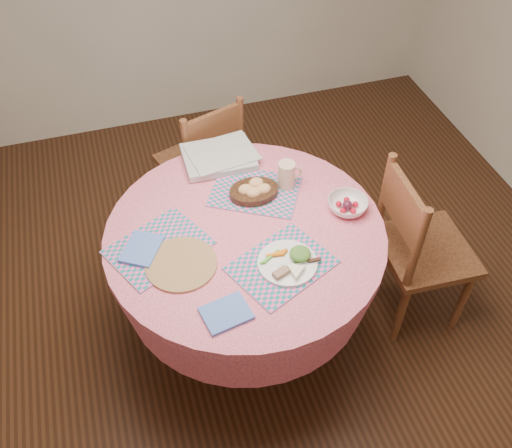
# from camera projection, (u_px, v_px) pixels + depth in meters

# --- Properties ---
(ground) EXTENTS (4.00, 4.00, 0.00)m
(ground) POSITION_uv_depth(u_px,v_px,m) (247.00, 327.00, 3.03)
(ground) COLOR #331C0F
(ground) RESTS_ON ground
(room_envelope) EXTENTS (4.01, 4.01, 2.71)m
(room_envelope) POSITION_uv_depth(u_px,v_px,m) (241.00, 22.00, 1.80)
(room_envelope) COLOR silver
(room_envelope) RESTS_ON ground
(dining_table) EXTENTS (1.24, 1.24, 0.75)m
(dining_table) POSITION_uv_depth(u_px,v_px,m) (246.00, 260.00, 2.63)
(dining_table) COLOR pink
(dining_table) RESTS_ON ground
(chair_right) EXTENTS (0.44, 0.46, 0.95)m
(chair_right) POSITION_uv_depth(u_px,v_px,m) (418.00, 246.00, 2.77)
(chair_right) COLOR brown
(chair_right) RESTS_ON ground
(chair_back) EXTENTS (0.52, 0.51, 0.90)m
(chair_back) POSITION_uv_depth(u_px,v_px,m) (204.00, 161.00, 3.26)
(chair_back) COLOR brown
(chair_back) RESTS_ON ground
(placemat_front) EXTENTS (0.49, 0.44, 0.01)m
(placemat_front) POSITION_uv_depth(u_px,v_px,m) (282.00, 265.00, 2.36)
(placemat_front) COLOR #16777C
(placemat_front) RESTS_ON dining_table
(placemat_left) EXTENTS (0.49, 0.45, 0.01)m
(placemat_left) POSITION_uv_depth(u_px,v_px,m) (159.00, 247.00, 2.42)
(placemat_left) COLOR #16777C
(placemat_left) RESTS_ON dining_table
(placemat_back) EXTENTS (0.50, 0.46, 0.01)m
(placemat_back) POSITION_uv_depth(u_px,v_px,m) (255.00, 191.00, 2.67)
(placemat_back) COLOR #16777C
(placemat_back) RESTS_ON dining_table
(wicker_trivet) EXTENTS (0.30, 0.30, 0.01)m
(wicker_trivet) POSITION_uv_depth(u_px,v_px,m) (181.00, 264.00, 2.36)
(wicker_trivet) COLOR olive
(wicker_trivet) RESTS_ON dining_table
(napkin_near) EXTENTS (0.20, 0.17, 0.01)m
(napkin_near) POSITION_uv_depth(u_px,v_px,m) (226.00, 313.00, 2.18)
(napkin_near) COLOR #5074CF
(napkin_near) RESTS_ON dining_table
(napkin_far) EXTENTS (0.21, 0.23, 0.01)m
(napkin_far) POSITION_uv_depth(u_px,v_px,m) (142.00, 249.00, 2.40)
(napkin_far) COLOR #5074CF
(napkin_far) RESTS_ON placemat_left
(dinner_plate) EXTENTS (0.25, 0.25, 0.05)m
(dinner_plate) POSITION_uv_depth(u_px,v_px,m) (290.00, 262.00, 2.34)
(dinner_plate) COLOR white
(dinner_plate) RESTS_ON placemat_front
(bread_bowl) EXTENTS (0.23, 0.23, 0.08)m
(bread_bowl) POSITION_uv_depth(u_px,v_px,m) (254.00, 190.00, 2.63)
(bread_bowl) COLOR black
(bread_bowl) RESTS_ON placemat_back
(latte_mug) EXTENTS (0.12, 0.08, 0.13)m
(latte_mug) POSITION_uv_depth(u_px,v_px,m) (287.00, 175.00, 2.65)
(latte_mug) COLOR beige
(latte_mug) RESTS_ON placemat_back
(fruit_bowl) EXTENTS (0.23, 0.23, 0.06)m
(fruit_bowl) POSITION_uv_depth(u_px,v_px,m) (347.00, 205.00, 2.57)
(fruit_bowl) COLOR white
(fruit_bowl) RESTS_ON dining_table
(newspaper_stack) EXTENTS (0.37, 0.29, 0.04)m
(newspaper_stack) POSITION_uv_depth(u_px,v_px,m) (219.00, 156.00, 2.81)
(newspaper_stack) COLOR silver
(newspaper_stack) RESTS_ON dining_table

